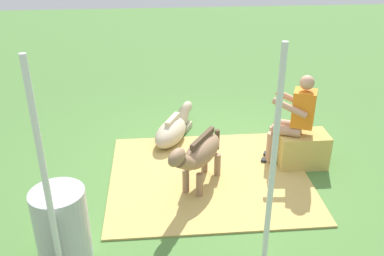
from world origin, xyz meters
name	(u,v)px	position (x,y,z in m)	size (l,w,h in m)	color
ground_plane	(213,167)	(0.00, 0.00, 0.00)	(24.00, 24.00, 0.00)	#4C7A38
hay_patch	(209,176)	(0.10, 0.27, 0.01)	(2.75, 2.42, 0.02)	tan
hay_bale	(302,149)	(-1.29, 0.04, 0.25)	(0.70, 0.44, 0.50)	tan
person_seated	(294,116)	(-1.13, 0.00, 0.77)	(0.72, 0.58, 1.38)	tan
pony_standing	(199,154)	(0.26, 0.51, 0.52)	(0.88, 1.19, 0.88)	#8C6B4C
pony_lying	(173,130)	(0.54, -0.88, 0.19)	(0.81, 1.32, 0.42)	tan
soda_bottle	(325,143)	(-1.80, -0.36, 0.12)	(0.07, 0.07, 0.24)	#268C3F
water_barrel	(62,226)	(1.82, 1.70, 0.42)	(0.56, 0.56, 0.84)	#B2B2B7
tent_pole_left	(273,163)	(-0.30, 1.88, 1.18)	(0.06, 0.06, 2.36)	silver
tent_pole_right	(46,183)	(1.79, 2.04, 1.18)	(0.06, 0.06, 2.36)	silver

